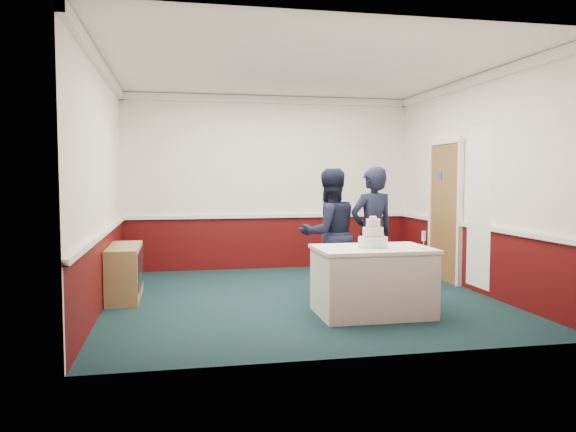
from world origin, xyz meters
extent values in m
plane|color=#132D2F|center=(0.00, 0.00, 0.00)|extent=(5.00, 5.00, 0.00)
cube|color=white|center=(0.00, 2.48, 1.50)|extent=(5.00, 0.05, 3.00)
cube|color=white|center=(-2.48, 0.00, 1.50)|extent=(0.05, 5.00, 3.00)
cube|color=white|center=(2.48, 0.00, 1.50)|extent=(0.05, 5.00, 3.00)
cube|color=white|center=(0.00, 0.00, 2.98)|extent=(5.00, 5.00, 0.05)
cube|color=#47090A|center=(0.00, 2.48, 0.45)|extent=(5.00, 0.02, 0.90)
cube|color=white|center=(0.00, 2.47, 0.92)|extent=(4.98, 0.05, 0.06)
cube|color=white|center=(0.00, 2.46, 2.93)|extent=(5.00, 0.08, 0.12)
cube|color=brown|center=(2.46, 0.80, 1.05)|extent=(0.05, 0.90, 2.10)
cube|color=#234799|center=(2.44, 0.95, 1.62)|extent=(0.01, 0.12, 0.12)
cube|color=white|center=(2.42, -0.25, 1.20)|extent=(0.02, 0.60, 2.20)
cube|color=#99784A|center=(-2.28, 0.44, 0.35)|extent=(0.40, 1.20, 0.70)
cube|color=black|center=(-2.07, 0.44, 0.40)|extent=(0.01, 1.00, 0.50)
cube|color=white|center=(0.63, -1.04, 0.38)|extent=(1.28, 0.88, 0.76)
cube|color=white|center=(0.63, -1.04, 0.77)|extent=(1.32, 0.92, 0.04)
cylinder|color=white|center=(0.63, -1.04, 0.85)|extent=(0.34, 0.34, 0.12)
cylinder|color=silver|center=(0.63, -1.04, 0.80)|extent=(0.35, 0.35, 0.03)
cylinder|color=white|center=(0.63, -1.04, 0.97)|extent=(0.24, 0.24, 0.11)
cylinder|color=silver|center=(0.63, -1.04, 0.92)|extent=(0.25, 0.25, 0.02)
cylinder|color=white|center=(0.63, -1.04, 1.07)|extent=(0.16, 0.16, 0.10)
cylinder|color=silver|center=(0.63, -1.04, 1.03)|extent=(0.17, 0.17, 0.02)
sphere|color=#EDE5C9|center=(0.63, -1.04, 1.14)|extent=(0.03, 0.03, 0.03)
sphere|color=#EDE5C9|center=(0.66, -1.02, 1.14)|extent=(0.03, 0.03, 0.03)
sphere|color=#EDE5C9|center=(0.61, -1.01, 1.14)|extent=(0.03, 0.03, 0.03)
sphere|color=#EDE5C9|center=(0.65, -1.06, 1.14)|extent=(0.03, 0.03, 0.03)
sphere|color=#EDE5C9|center=(0.60, -1.05, 1.14)|extent=(0.03, 0.03, 0.03)
cube|color=silver|center=(0.60, -1.24, 0.79)|extent=(0.08, 0.21, 0.00)
cylinder|color=silver|center=(1.13, -1.32, 0.79)|extent=(0.05, 0.05, 0.01)
cylinder|color=silver|center=(1.13, -1.32, 0.84)|extent=(0.01, 0.01, 0.09)
cylinder|color=silver|center=(1.13, -1.32, 0.94)|extent=(0.04, 0.04, 0.11)
imported|color=black|center=(0.36, -0.11, 0.86)|extent=(0.94, 0.80, 1.71)
imported|color=black|center=(0.93, -0.17, 0.87)|extent=(0.71, 0.55, 1.74)
camera|label=1|loc=(-1.60, -7.17, 1.60)|focal=35.00mm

